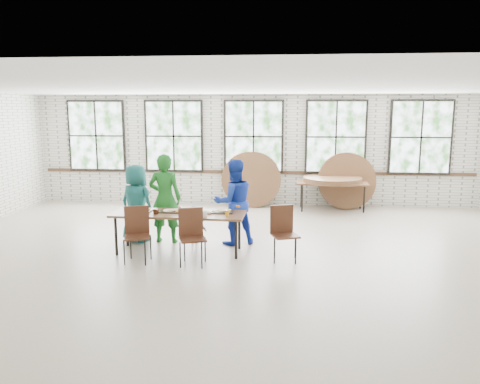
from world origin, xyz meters
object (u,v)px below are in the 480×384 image
Objects in this scene: dining_table at (179,216)px; chair_near_right at (192,231)px; chair_near_left at (137,229)px; storage_table at (332,184)px.

chair_near_right is at bearing -57.68° from dining_table.
storage_table is at bearing 33.81° from chair_near_left.
dining_table is 2.55× the size of chair_near_left.
dining_table is at bearing 100.88° from chair_near_right.
dining_table is 2.55× the size of chair_near_right.
chair_near_left is 1.00× the size of chair_near_right.
dining_table is at bearing 25.59° from chair_near_left.
chair_near_left is at bearing 157.07° from chair_near_right.
chair_near_left reaches higher than storage_table.
dining_table is 0.83m from chair_near_left.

